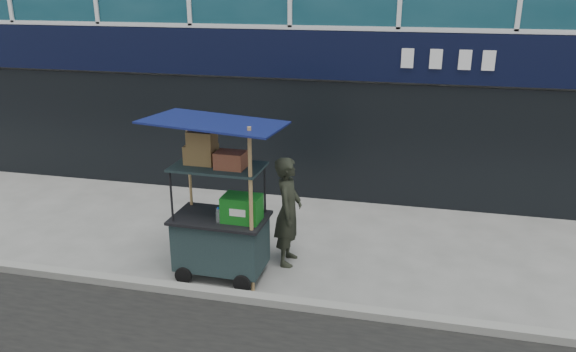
# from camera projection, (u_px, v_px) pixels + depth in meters

# --- Properties ---
(ground) EXTENTS (80.00, 80.00, 0.00)m
(ground) POSITION_uv_depth(u_px,v_px,m) (229.00, 291.00, 8.06)
(ground) COLOR slate
(ground) RESTS_ON ground
(curb) EXTENTS (80.00, 0.18, 0.12)m
(curb) POSITION_uv_depth(u_px,v_px,m) (224.00, 295.00, 7.86)
(curb) COLOR gray
(curb) RESTS_ON ground
(vendor_cart) EXTENTS (1.86, 1.34, 2.48)m
(vendor_cart) POSITION_uv_depth(u_px,v_px,m) (221.00, 222.00, 8.23)
(vendor_cart) COLOR black
(vendor_cart) RESTS_ON ground
(vendor_man) EXTENTS (0.44, 0.65, 1.73)m
(vendor_man) POSITION_uv_depth(u_px,v_px,m) (288.00, 211.00, 8.63)
(vendor_man) COLOR black
(vendor_man) RESTS_ON ground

